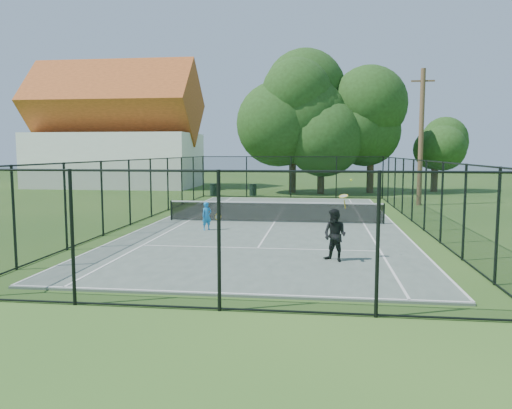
# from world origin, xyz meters

# --- Properties ---
(ground) EXTENTS (120.00, 120.00, 0.00)m
(ground) POSITION_xyz_m (0.00, 0.00, 0.00)
(ground) COLOR #2B511C
(tennis_court) EXTENTS (11.00, 24.00, 0.06)m
(tennis_court) POSITION_xyz_m (0.00, 0.00, 0.03)
(tennis_court) COLOR #55645A
(tennis_court) RESTS_ON ground
(tennis_net) EXTENTS (10.08, 0.08, 0.95)m
(tennis_net) POSITION_xyz_m (0.00, 0.00, 0.58)
(tennis_net) COLOR black
(tennis_net) RESTS_ON tennis_court
(fence) EXTENTS (13.10, 26.10, 3.00)m
(fence) POSITION_xyz_m (0.00, 0.00, 1.50)
(fence) COLOR black
(fence) RESTS_ON ground
(tree_near_left) EXTENTS (7.98, 7.98, 10.40)m
(tree_near_left) POSITION_xyz_m (-0.14, 17.54, 6.40)
(tree_near_left) COLOR #332114
(tree_near_left) RESTS_ON ground
(tree_near_mid) EXTENTS (6.22, 6.22, 8.14)m
(tree_near_mid) POSITION_xyz_m (2.16, 16.71, 5.01)
(tree_near_mid) COLOR #332114
(tree_near_mid) RESTS_ON ground
(tree_near_right) EXTENTS (6.46, 6.46, 8.91)m
(tree_near_right) POSITION_xyz_m (6.11, 18.04, 5.67)
(tree_near_right) COLOR #332114
(tree_near_right) RESTS_ON ground
(tree_far_right) EXTENTS (4.27, 4.27, 5.65)m
(tree_far_right) POSITION_xyz_m (11.57, 20.04, 3.49)
(tree_far_right) COLOR #332114
(tree_far_right) RESTS_ON ground
(building) EXTENTS (15.30, 8.15, 11.87)m
(building) POSITION_xyz_m (-17.00, 22.00, 4.93)
(building) COLOR silver
(building) RESTS_ON ground
(trash_bin_left) EXTENTS (0.58, 0.58, 0.90)m
(trash_bin_left) POSITION_xyz_m (-5.95, 14.03, 0.46)
(trash_bin_left) COLOR black
(trash_bin_left) RESTS_ON ground
(trash_bin_right) EXTENTS (0.58, 0.58, 0.90)m
(trash_bin_right) POSITION_xyz_m (-2.94, 14.27, 0.46)
(trash_bin_right) COLOR black
(trash_bin_right) RESTS_ON ground
(utility_pole) EXTENTS (1.40, 0.30, 8.39)m
(utility_pole) POSITION_xyz_m (8.25, 9.00, 4.26)
(utility_pole) COLOR #4C3823
(utility_pole) RESTS_ON ground
(player_blue) EXTENTS (0.84, 0.49, 1.19)m
(player_blue) POSITION_xyz_m (-2.62, -2.72, 0.65)
(player_blue) COLOR #187FCD
(player_blue) RESTS_ON tennis_court
(player_black) EXTENTS (1.00, 1.04, 2.47)m
(player_black) POSITION_xyz_m (2.55, -8.08, 0.85)
(player_black) COLOR black
(player_black) RESTS_ON tennis_court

